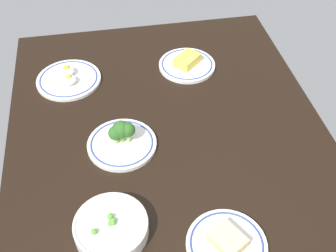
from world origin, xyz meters
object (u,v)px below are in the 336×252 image
plate_cheese (187,64)px  bowl_peas (111,227)px  plate_eggs (69,79)px  plate_sandwich (227,244)px  plate_broccoli (122,140)px

plate_cheese → bowl_peas: 69.13cm
plate_cheese → plate_eggs: 41.02cm
bowl_peas → plate_eggs: 61.46cm
plate_eggs → plate_sandwich: size_ratio=1.13×
plate_broccoli → plate_eggs: (32.64, 14.75, -1.21)cm
plate_broccoli → plate_eggs: bearing=24.3°
bowl_peas → plate_eggs: bowl_peas is taller
plate_sandwich → bowl_peas: bearing=71.7°
plate_broccoli → plate_sandwich: 42.19cm
bowl_peas → plate_broccoli: plate_broccoli is taller
plate_eggs → plate_cheese: bearing=-89.0°
plate_cheese → plate_sandwich: plate_sandwich is taller
plate_cheese → bowl_peas: (-61.43, 31.68, 1.14)cm
plate_cheese → bowl_peas: bearing=152.7°
bowl_peas → plate_cheese: bearing=-27.3°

